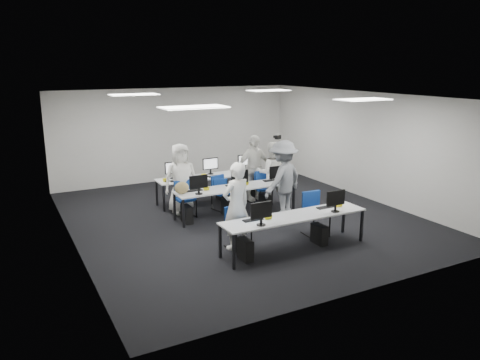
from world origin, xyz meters
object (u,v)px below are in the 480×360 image
chair_4 (263,194)px  desk_front (295,218)px  chair_0 (238,235)px  student_2 (181,179)px  student_1 (271,173)px  chair_5 (182,203)px  photographer (283,180)px  chair_3 (222,199)px  chair_2 (185,206)px  student_0 (236,206)px  chair_6 (219,198)px  chair_7 (256,191)px  student_3 (254,168)px  chair_1 (315,222)px  desk_mid (236,189)px

chair_4 → desk_front: bearing=-104.6°
chair_0 → student_2: (-0.19, 2.77, 0.63)m
chair_4 → student_1: bearing=-12.7°
chair_5 → photographer: size_ratio=0.42×
chair_3 → chair_5: (-1.02, 0.26, -0.02)m
chair_5 → chair_2: bearing=-110.0°
desk_front → student_0: size_ratio=1.74×
chair_3 → student_1: bearing=-18.7°
chair_2 → chair_5: chair_2 is taller
chair_5 → student_1: size_ratio=0.48×
chair_6 → chair_7: chair_7 is taller
chair_2 → student_0: student_0 is taller
chair_6 → student_3: bearing=26.0°
desk_front → student_3: size_ratio=1.74×
chair_4 → student_3: bearing=103.9°
chair_3 → chair_4: 1.23m
chair_0 → chair_1: chair_1 is taller
chair_0 → student_0: size_ratio=0.47×
photographer → student_1: bearing=-129.9°
chair_2 → chair_6: bearing=13.4°
chair_3 → student_0: size_ratio=0.49×
student_2 → chair_7: bearing=3.3°
chair_7 → student_3: size_ratio=0.50×
chair_7 → chair_3: bearing=179.1°
desk_mid → student_2: (-1.18, 0.80, 0.22)m
desk_mid → chair_4: chair_4 is taller
desk_front → chair_1: bearing=27.9°
desk_front → chair_4: size_ratio=3.93×
desk_mid → chair_6: bearing=98.0°
student_0 → student_2: size_ratio=1.02×
chair_6 → student_2: (-1.07, 0.02, 0.64)m
chair_2 → chair_7: bearing=5.2°
desk_mid → photographer: size_ratio=1.64×
student_0 → chair_6: bearing=-120.2°
chair_0 → student_0: (-0.04, -0.02, 0.64)m
chair_6 → photographer: photographer is taller
desk_mid → chair_1: size_ratio=3.29×
chair_4 → student_2: student_2 is taller
chair_0 → student_0: student_0 is taller
student_2 → student_0: bearing=-82.8°
chair_7 → photographer: photographer is taller
chair_4 → chair_2: bearing=-173.6°
chair_5 → student_2: 0.64m
chair_7 → student_1: size_ratio=0.53×
chair_1 → chair_6: chair_1 is taller
photographer → desk_mid: bearing=-60.1°
chair_1 → chair_4: bearing=88.1°
chair_0 → chair_2: chair_2 is taller
desk_mid → chair_4: bearing=25.8°
desk_mid → student_1: (1.32, 0.46, 0.18)m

